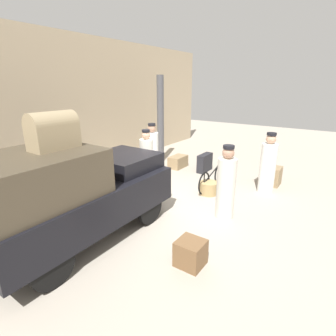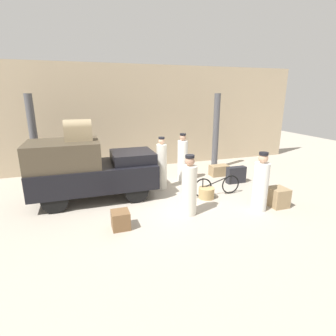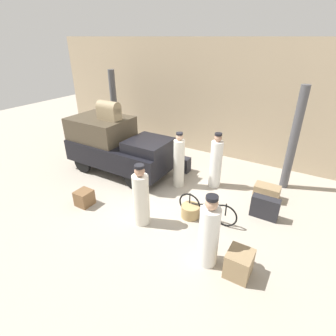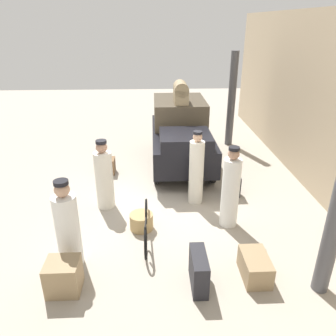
% 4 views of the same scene
% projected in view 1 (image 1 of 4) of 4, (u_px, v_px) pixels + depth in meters
% --- Properties ---
extents(ground_plane, '(30.00, 30.00, 0.00)m').
position_uv_depth(ground_plane, '(170.00, 207.00, 6.67)').
color(ground_plane, '#A89E8E').
extents(station_building_facade, '(16.00, 0.15, 4.50)m').
position_uv_depth(station_building_facade, '(62.00, 108.00, 8.17)').
color(station_building_facade, tan).
rests_on(station_building_facade, ground).
extents(canopy_pillar_right, '(0.27, 0.27, 3.30)m').
position_uv_depth(canopy_pillar_right, '(160.00, 120.00, 10.13)').
color(canopy_pillar_right, '#4C4C51').
rests_on(canopy_pillar_right, ground).
extents(truck, '(3.81, 1.75, 1.92)m').
position_uv_depth(truck, '(71.00, 193.00, 4.95)').
color(truck, black).
rests_on(truck, ground).
extents(bicycle, '(1.69, 0.04, 0.69)m').
position_uv_depth(bicycle, '(212.00, 178.00, 7.75)').
color(bicycle, black).
rests_on(bicycle, ground).
extents(wicker_basket, '(0.51, 0.51, 0.35)m').
position_uv_depth(wicker_basket, '(209.00, 188.00, 7.40)').
color(wicker_basket, tan).
rests_on(wicker_basket, ground).
extents(porter_carrying_trunk, '(0.36, 0.36, 1.86)m').
position_uv_depth(porter_carrying_trunk, '(147.00, 167.00, 7.04)').
color(porter_carrying_trunk, silver).
rests_on(porter_carrying_trunk, ground).
extents(porter_with_bicycle, '(0.39, 0.39, 1.85)m').
position_uv_depth(porter_with_bicycle, '(152.00, 155.00, 8.17)').
color(porter_with_bicycle, white).
rests_on(porter_with_bicycle, ground).
extents(porter_lifting_near_truck, '(0.42, 0.42, 1.72)m').
position_uv_depth(porter_lifting_near_truck, '(226.00, 186.00, 5.95)').
color(porter_lifting_near_truck, silver).
rests_on(porter_lifting_near_truck, ground).
extents(porter_standing_middle, '(0.43, 0.43, 1.73)m').
position_uv_depth(porter_standing_middle, '(268.00, 166.00, 7.35)').
color(porter_standing_middle, white).
rests_on(porter_standing_middle, ground).
extents(suitcase_tan_flat, '(0.74, 0.26, 0.63)m').
position_uv_depth(suitcase_tan_flat, '(205.00, 163.00, 9.29)').
color(suitcase_tan_flat, '#232328').
rests_on(suitcase_tan_flat, ground).
extents(suitcase_small_leather, '(0.37, 0.34, 0.54)m').
position_uv_depth(suitcase_small_leather, '(113.00, 183.00, 7.52)').
color(suitcase_small_leather, '#232328').
rests_on(suitcase_small_leather, ground).
extents(trunk_large_brown, '(0.51, 0.55, 0.58)m').
position_uv_depth(trunk_large_brown, '(271.00, 176.00, 8.07)').
color(trunk_large_brown, '#937A56').
rests_on(trunk_large_brown, ground).
extents(trunk_wicker_pale, '(0.74, 0.45, 0.43)m').
position_uv_depth(trunk_wicker_pale, '(178.00, 162.00, 9.74)').
color(trunk_wicker_pale, '#937A56').
rests_on(trunk_wicker_pale, ground).
extents(suitcase_black_upright, '(0.44, 0.46, 0.46)m').
position_uv_depth(suitcase_black_upright, '(191.00, 253.00, 4.48)').
color(suitcase_black_upright, brown).
rests_on(suitcase_black_upright, ground).
extents(trunk_on_truck_roof, '(0.80, 0.42, 0.64)m').
position_uv_depth(trunk_on_truck_roof, '(53.00, 130.00, 4.42)').
color(trunk_on_truck_roof, '#9E8966').
rests_on(trunk_on_truck_roof, truck).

